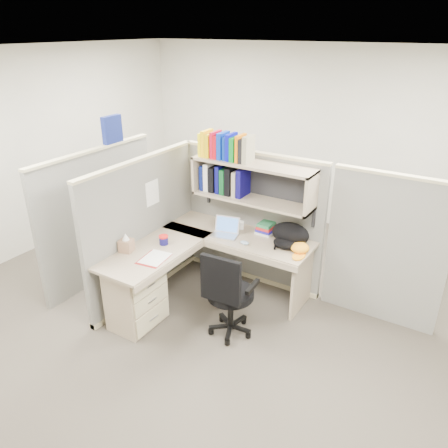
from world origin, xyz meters
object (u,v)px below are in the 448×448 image
Objects in this scene: desk at (164,280)px; task_chair at (229,307)px; laptop at (225,228)px; backpack at (288,236)px; snack_canister at (164,240)px.

desk is 1.78× the size of task_chair.
laptop is 0.29× the size of task_chair.
desk is at bearing -175.16° from task_chair.
backpack is 1.00m from task_chair.
task_chair is (-0.24, -0.83, -0.51)m from backpack.
task_chair is at bearing -68.18° from laptop.
laptop is 0.73m from backpack.
task_chair is (0.93, -0.16, -0.44)m from snack_canister.
laptop is 0.69m from snack_canister.
snack_canister is (-0.16, 0.23, 0.34)m from desk.
task_chair is at bearing 4.84° from desk.
desk is 1.41m from backpack.
laptop is 0.69× the size of backpack.
backpack is at bearing -0.64° from laptop.
task_chair is at bearing -109.76° from backpack.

